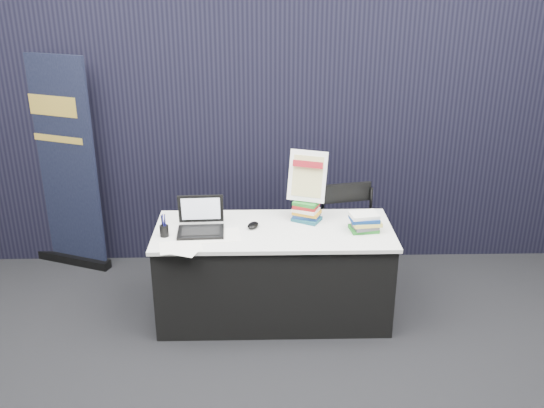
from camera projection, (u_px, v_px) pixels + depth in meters
The scene contains 15 objects.
floor at pixel (276, 356), 4.35m from camera, with size 8.00×8.00×0.00m, color black.
wall_back at pixel (266, 37), 7.39m from camera, with size 8.00×0.02×3.50m, color #B8B6AE.
drape_partition at pixel (271, 134), 5.37m from camera, with size 6.00×0.08×2.40m, color black.
display_table at pixel (274, 273), 4.71m from camera, with size 1.80×0.75×0.75m.
laptop at pixel (201, 224), 4.52m from camera, with size 0.35×0.29×0.26m.
mouse at pixel (253, 225), 4.59m from camera, with size 0.08×0.12×0.04m, color black.
brochure_left at pixel (181, 247), 4.29m from camera, with size 0.30×0.21×0.00m, color white.
brochure_mid at pixel (181, 249), 4.25m from camera, with size 0.27×0.19×0.00m, color white.
brochure_right at pixel (217, 236), 4.46m from camera, with size 0.34×0.24×0.00m, color white.
pen_cup at pixel (164, 231), 4.44m from camera, with size 0.07×0.07×0.08m, color black.
book_stack_tall at pixel (307, 211), 4.70m from camera, with size 0.24×0.21×0.16m.
book_stack_short at pixel (365, 222), 4.51m from camera, with size 0.21×0.18×0.14m.
info_sign at pixel (307, 177), 4.62m from camera, with size 0.32×0.20×0.40m.
pullup_banner at pixel (60, 176), 5.37m from camera, with size 0.79×0.40×1.92m.
stacking_chair at pixel (348, 238), 4.97m from camera, with size 0.50×0.50×0.93m.
Camera 1 is at (-0.11, -3.61, 2.66)m, focal length 40.00 mm.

